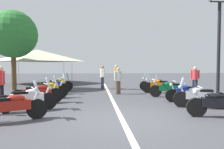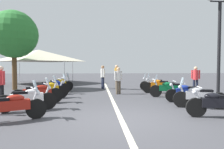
{
  "view_description": "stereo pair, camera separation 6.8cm",
  "coord_description": "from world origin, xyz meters",
  "px_view_note": "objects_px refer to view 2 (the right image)",
  "views": [
    {
      "loc": [
        -6.11,
        0.81,
        1.66
      ],
      "look_at": [
        3.94,
        0.0,
        1.24
      ],
      "focal_mm": 32.49,
      "sensor_mm": 36.0,
      "label": 1
    },
    {
      "loc": [
        -6.11,
        0.74,
        1.66
      ],
      "look_at": [
        3.94,
        0.0,
        1.24
      ],
      "focal_mm": 32.49,
      "sensor_mm": 36.0,
      "label": 2
    }
  ],
  "objects_px": {
    "motorcycle_left_row_3": "(47,90)",
    "motorcycle_left_row_1": "(28,98)",
    "motorcycle_right_row_3": "(170,89)",
    "motorcycle_right_row_5": "(154,84)",
    "motorcycle_right_row_1": "(199,96)",
    "event_tent": "(39,56)",
    "motorcycle_left_row_4": "(53,87)",
    "bystander_0": "(1,81)",
    "bystander_1": "(196,77)",
    "motorcycle_left_row_5": "(58,84)",
    "motorcycle_right_row_0": "(218,104)",
    "street_lamp_twin_globe": "(219,29)",
    "bystander_3": "(117,75)",
    "bystander_2": "(118,79)",
    "motorcycle_right_row_2": "(187,93)",
    "traffic_cone_2": "(198,91)",
    "motorcycle_right_row_4": "(160,85)",
    "motorcycle_left_row_0": "(10,106)",
    "motorcycle_left_row_2": "(38,93)",
    "roadside_tree_0": "(14,35)",
    "bystander_4": "(103,75)"
  },
  "relations": [
    {
      "from": "motorcycle_right_row_1",
      "to": "street_lamp_twin_globe",
      "type": "distance_m",
      "value": 3.42
    },
    {
      "from": "motorcycle_left_row_0",
      "to": "motorcycle_right_row_3",
      "type": "xyz_separation_m",
      "value": [
        4.21,
        -6.44,
        0.01
      ]
    },
    {
      "from": "motorcycle_right_row_3",
      "to": "bystander_2",
      "type": "xyz_separation_m",
      "value": [
        1.48,
        2.59,
        0.46
      ]
    },
    {
      "from": "event_tent",
      "to": "motorcycle_right_row_2",
      "type": "bearing_deg",
      "value": -138.11
    },
    {
      "from": "bystander_2",
      "to": "bystander_4",
      "type": "bearing_deg",
      "value": 169.0
    },
    {
      "from": "motorcycle_left_row_0",
      "to": "event_tent",
      "type": "xyz_separation_m",
      "value": [
        13.4,
        2.89,
        2.19
      ]
    },
    {
      "from": "bystander_3",
      "to": "motorcycle_right_row_4",
      "type": "bearing_deg",
      "value": -53.69
    },
    {
      "from": "motorcycle_left_row_4",
      "to": "bystander_0",
      "type": "xyz_separation_m",
      "value": [
        -2.59,
        1.73,
        0.51
      ]
    },
    {
      "from": "motorcycle_left_row_3",
      "to": "street_lamp_twin_globe",
      "type": "height_order",
      "value": "street_lamp_twin_globe"
    },
    {
      "from": "motorcycle_left_row_4",
      "to": "roadside_tree_0",
      "type": "height_order",
      "value": "roadside_tree_0"
    },
    {
      "from": "motorcycle_left_row_1",
      "to": "bystander_0",
      "type": "xyz_separation_m",
      "value": [
        1.72,
        1.72,
        0.51
      ]
    },
    {
      "from": "motorcycle_right_row_1",
      "to": "event_tent",
      "type": "xyz_separation_m",
      "value": [
        11.93,
        9.5,
        2.18
      ]
    },
    {
      "from": "bystander_1",
      "to": "traffic_cone_2",
      "type": "bearing_deg",
      "value": -2.44
    },
    {
      "from": "motorcycle_right_row_1",
      "to": "event_tent",
      "type": "distance_m",
      "value": 15.4
    },
    {
      "from": "motorcycle_left_row_5",
      "to": "motorcycle_right_row_5",
      "type": "relative_size",
      "value": 0.97
    },
    {
      "from": "motorcycle_left_row_3",
      "to": "motorcycle_left_row_1",
      "type": "bearing_deg",
      "value": -111.74
    },
    {
      "from": "motorcycle_left_row_5",
      "to": "motorcycle_right_row_1",
      "type": "xyz_separation_m",
      "value": [
        -5.87,
        -6.57,
        -0.0
      ]
    },
    {
      "from": "motorcycle_left_row_3",
      "to": "motorcycle_left_row_5",
      "type": "bearing_deg",
      "value": 69.27
    },
    {
      "from": "motorcycle_right_row_3",
      "to": "motorcycle_right_row_5",
      "type": "xyz_separation_m",
      "value": [
        2.97,
        -0.02,
        -0.0
      ]
    },
    {
      "from": "motorcycle_left_row_4",
      "to": "motorcycle_right_row_4",
      "type": "bearing_deg",
      "value": -22.62
    },
    {
      "from": "motorcycle_left_row_2",
      "to": "motorcycle_left_row_5",
      "type": "distance_m",
      "value": 4.45
    },
    {
      "from": "motorcycle_left_row_4",
      "to": "motorcycle_right_row_0",
      "type": "relative_size",
      "value": 0.97
    },
    {
      "from": "motorcycle_right_row_4",
      "to": "bystander_3",
      "type": "relative_size",
      "value": 1.21
    },
    {
      "from": "motorcycle_right_row_5",
      "to": "roadside_tree_0",
      "type": "relative_size",
      "value": 0.36
    },
    {
      "from": "motorcycle_right_row_0",
      "to": "street_lamp_twin_globe",
      "type": "xyz_separation_m",
      "value": [
        2.63,
        -1.64,
        2.89
      ]
    },
    {
      "from": "bystander_3",
      "to": "event_tent",
      "type": "relative_size",
      "value": 0.28
    },
    {
      "from": "motorcycle_left_row_4",
      "to": "bystander_3",
      "type": "distance_m",
      "value": 4.62
    },
    {
      "from": "bystander_0",
      "to": "bystander_2",
      "type": "distance_m",
      "value": 6.07
    },
    {
      "from": "traffic_cone_2",
      "to": "bystander_0",
      "type": "bearing_deg",
      "value": 97.11
    },
    {
      "from": "motorcycle_right_row_2",
      "to": "motorcycle_left_row_3",
      "type": "bearing_deg",
      "value": -4.03
    },
    {
      "from": "motorcycle_left_row_2",
      "to": "bystander_1",
      "type": "bearing_deg",
      "value": -0.37
    },
    {
      "from": "motorcycle_right_row_0",
      "to": "bystander_2",
      "type": "distance_m",
      "value": 6.3
    },
    {
      "from": "motorcycle_right_row_4",
      "to": "traffic_cone_2",
      "type": "distance_m",
      "value": 2.26
    },
    {
      "from": "motorcycle_left_row_2",
      "to": "motorcycle_right_row_0",
      "type": "relative_size",
      "value": 1.07
    },
    {
      "from": "motorcycle_right_row_1",
      "to": "motorcycle_left_row_3",
      "type": "bearing_deg",
      "value": -5.39
    },
    {
      "from": "motorcycle_left_row_0",
      "to": "motorcycle_right_row_3",
      "type": "distance_m",
      "value": 7.69
    },
    {
      "from": "motorcycle_left_row_3",
      "to": "traffic_cone_2",
      "type": "xyz_separation_m",
      "value": [
        0.1,
        -8.01,
        -0.17
      ]
    },
    {
      "from": "motorcycle_left_row_2",
      "to": "motorcycle_left_row_4",
      "type": "xyz_separation_m",
      "value": [
        2.86,
        -0.05,
        -0.01
      ]
    },
    {
      "from": "street_lamp_twin_globe",
      "to": "bystander_1",
      "type": "bearing_deg",
      "value": -10.87
    },
    {
      "from": "motorcycle_left_row_1",
      "to": "motorcycle_right_row_3",
      "type": "distance_m",
      "value": 6.97
    },
    {
      "from": "bystander_2",
      "to": "bystander_3",
      "type": "relative_size",
      "value": 0.91
    },
    {
      "from": "event_tent",
      "to": "motorcycle_left_row_0",
      "type": "bearing_deg",
      "value": -167.81
    },
    {
      "from": "motorcycle_right_row_4",
      "to": "event_tent",
      "type": "xyz_separation_m",
      "value": [
        7.53,
        9.29,
        2.17
      ]
    },
    {
      "from": "motorcycle_right_row_1",
      "to": "bystander_1",
      "type": "xyz_separation_m",
      "value": [
        4.57,
        -2.14,
        0.48
      ]
    },
    {
      "from": "motorcycle_left_row_1",
      "to": "motorcycle_left_row_2",
      "type": "bearing_deg",
      "value": 68.91
    },
    {
      "from": "motorcycle_left_row_5",
      "to": "roadside_tree_0",
      "type": "distance_m",
      "value": 4.78
    },
    {
      "from": "bystander_3",
      "to": "event_tent",
      "type": "height_order",
      "value": "event_tent"
    },
    {
      "from": "motorcycle_right_row_3",
      "to": "street_lamp_twin_globe",
      "type": "xyz_separation_m",
      "value": [
        -1.61,
        -1.65,
        2.87
      ]
    },
    {
      "from": "traffic_cone_2",
      "to": "bystander_1",
      "type": "xyz_separation_m",
      "value": [
        1.67,
        -0.67,
        0.66
      ]
    },
    {
      "from": "bystander_3",
      "to": "event_tent",
      "type": "xyz_separation_m",
      "value": [
        5.28,
        6.88,
        1.62
      ]
    }
  ]
}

